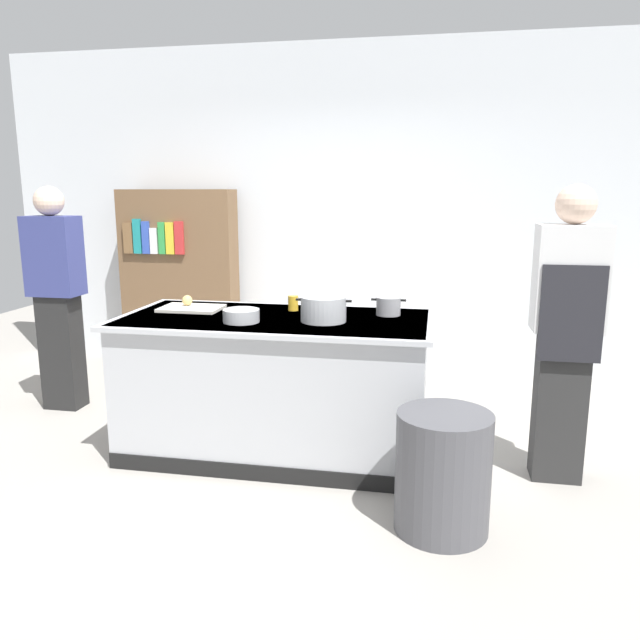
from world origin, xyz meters
name	(u,v)px	position (x,y,z in m)	size (l,w,h in m)	color
ground_plane	(277,450)	(0.00, 0.00, 0.00)	(10.00, 10.00, 0.00)	#9E9991
back_wall	(332,211)	(0.00, 2.10, 1.50)	(6.40, 0.12, 3.00)	silver
counter_island	(276,383)	(0.00, 0.00, 0.47)	(1.98, 0.98, 0.90)	#B7BABF
cutting_board	(191,308)	(-0.62, 0.13, 0.91)	(0.40, 0.28, 0.02)	silver
onion	(187,300)	(-0.66, 0.18, 0.96)	(0.07, 0.07, 0.07)	tan
stock_pot	(324,309)	(0.32, -0.07, 0.98)	(0.34, 0.28, 0.15)	#B7BABF
sauce_pan	(388,306)	(0.70, 0.20, 0.96)	(0.22, 0.16, 0.12)	#99999E
mixing_bowl	(241,316)	(-0.16, -0.18, 0.94)	(0.22, 0.22, 0.08)	#B7BABF
juice_cup	(293,303)	(0.06, 0.24, 0.95)	(0.07, 0.07, 0.10)	yellow
trash_bin	(443,472)	(1.06, -0.78, 0.31)	(0.47, 0.47, 0.62)	#4C4C51
person_chef	(566,328)	(1.73, -0.07, 0.91)	(0.38, 0.25, 1.72)	#2B2B2B
person_guest	(57,294)	(-1.87, 0.51, 0.91)	(0.38, 0.24, 1.72)	black
bookshelf	(180,280)	(-1.42, 1.80, 0.85)	(1.10, 0.31, 1.70)	brown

